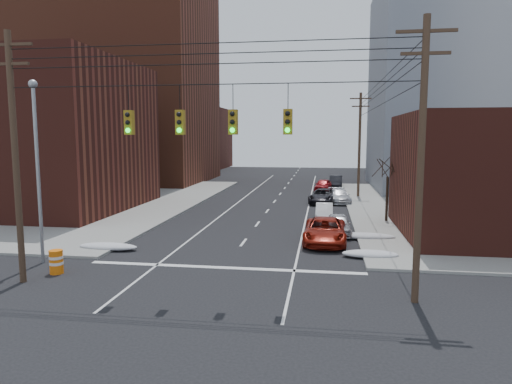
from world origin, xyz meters
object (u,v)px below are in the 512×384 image
(lot_car_c, at_px, (26,204))
(construction_barrel, at_px, (56,262))
(parked_car_c, at_px, (323,196))
(parked_car_d, at_px, (339,196))
(red_pickup, at_px, (325,231))
(parked_car_f, at_px, (336,181))
(lot_car_d, at_px, (106,191))
(parked_car_b, at_px, (324,211))
(lot_car_b, at_px, (108,195))
(parked_car_a, at_px, (338,224))
(parked_car_e, at_px, (323,185))
(lot_car_a, at_px, (105,199))

(lot_car_c, relative_size, construction_barrel, 4.29)
(parked_car_c, xyz_separation_m, parked_car_d, (1.60, 0.44, -0.02))
(red_pickup, bearing_deg, parked_car_f, 88.56)
(parked_car_d, relative_size, lot_car_d, 1.06)
(construction_barrel, bearing_deg, red_pickup, 32.92)
(parked_car_b, distance_m, construction_barrel, 20.69)
(parked_car_f, xyz_separation_m, lot_car_c, (-26.17, -24.37, 0.11))
(parked_car_b, height_order, construction_barrel, parked_car_b)
(parked_car_b, distance_m, lot_car_d, 23.97)
(parked_car_b, distance_m, lot_car_b, 21.57)
(parked_car_b, xyz_separation_m, parked_car_d, (1.47, 9.13, 0.05))
(parked_car_d, height_order, lot_car_c, lot_car_c)
(lot_car_c, xyz_separation_m, lot_car_d, (2.22, 9.71, 0.03))
(lot_car_c, height_order, construction_barrel, lot_car_c)
(parked_car_b, xyz_separation_m, lot_car_b, (-20.87, 5.46, 0.18))
(parked_car_a, relative_size, lot_car_b, 0.86)
(parked_car_a, height_order, parked_car_c, parked_car_c)
(red_pickup, relative_size, lot_car_c, 1.12)
(parked_car_d, height_order, lot_car_b, lot_car_b)
(parked_car_e, relative_size, lot_car_a, 0.98)
(parked_car_c, relative_size, parked_car_e, 1.18)
(parked_car_a, relative_size, lot_car_c, 0.82)
(construction_barrel, bearing_deg, parked_car_e, 70.14)
(red_pickup, xyz_separation_m, parked_car_e, (-0.18, 26.47, -0.03))
(parked_car_b, relative_size, parked_car_e, 0.89)
(parked_car_e, relative_size, parked_car_f, 0.93)
(parked_car_a, xyz_separation_m, parked_car_c, (-1.07, 14.20, 0.01))
(parked_car_f, distance_m, lot_car_d, 28.08)
(red_pickup, height_order, lot_car_c, lot_car_c)
(parked_car_a, distance_m, lot_car_b, 24.41)
(parked_car_f, relative_size, lot_car_b, 0.98)
(parked_car_d, bearing_deg, lot_car_c, -164.34)
(parked_car_a, distance_m, parked_car_c, 14.24)
(parked_car_e, xyz_separation_m, lot_car_a, (-19.58, -15.79, 0.14))
(parked_car_c, height_order, parked_car_e, parked_car_e)
(parked_car_d, height_order, lot_car_a, lot_car_a)
(parked_car_e, bearing_deg, parked_car_f, 78.48)
(lot_car_a, bearing_deg, lot_car_b, 39.54)
(parked_car_b, distance_m, parked_car_e, 18.35)
(parked_car_e, xyz_separation_m, lot_car_d, (-22.35, -10.05, 0.17))
(red_pickup, bearing_deg, parked_car_d, 86.46)
(parked_car_e, relative_size, lot_car_c, 0.87)
(red_pickup, bearing_deg, parked_car_c, 91.78)
(red_pickup, xyz_separation_m, parked_car_f, (1.42, 31.08, -0.01))
(lot_car_a, height_order, construction_barrel, lot_car_a)
(parked_car_b, xyz_separation_m, construction_barrel, (-12.67, -16.35, -0.04))
(parked_car_a, relative_size, parked_car_b, 1.06)
(parked_car_a, height_order, lot_car_b, lot_car_b)
(parked_car_d, relative_size, lot_car_a, 1.06)
(parked_car_c, height_order, construction_barrel, parked_car_c)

